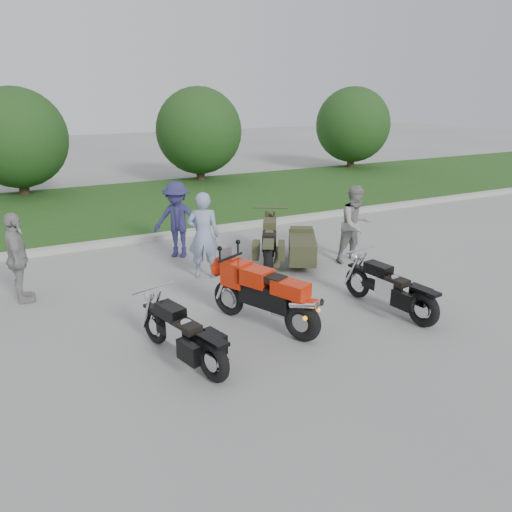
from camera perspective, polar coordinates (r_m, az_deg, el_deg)
name	(u,v)px	position (r m, az deg, el deg)	size (l,w,h in m)	color
ground	(262,329)	(8.64, 0.67, -8.31)	(80.00, 80.00, 0.00)	#9D9D98
curb	(161,236)	(13.86, -10.82, 2.23)	(60.00, 0.30, 0.15)	#AFADA5
grass_strip	(126,206)	(17.77, -14.63, 5.56)	(60.00, 8.00, 0.14)	#2C5E20
tree_mid_left	(17,138)	(20.41, -25.69, 12.05)	(3.60, 3.60, 4.00)	#3F2B1C
tree_mid_right	(199,131)	(21.76, -6.53, 14.02)	(3.60, 3.60, 4.00)	#3F2B1C
tree_far_right	(353,125)	(25.66, 11.01, 14.50)	(3.60, 3.60, 4.00)	#3F2B1C
sportbike_red	(266,294)	(8.42, 1.14, -4.36)	(1.12, 2.11, 1.07)	black
cruiser_left	(186,338)	(7.54, -8.05, -9.21)	(0.78, 2.08, 0.82)	black
cruiser_right	(393,291)	(9.41, 15.35, -3.84)	(0.54, 2.16, 0.83)	black
cruiser_sidecar	(288,247)	(11.49, 3.73, 1.07)	(1.92, 2.34, 0.96)	black
person_stripe	(204,235)	(10.67, -6.01, 2.36)	(0.69, 0.45, 1.88)	#8595B5
person_grey	(356,224)	(11.84, 11.33, 3.58)	(0.88, 0.69, 1.82)	gray
person_denim	(177,220)	(12.12, -8.99, 4.10)	(1.19, 0.68, 1.84)	navy
person_back	(18,258)	(10.40, -25.60, -0.24)	(1.03, 0.43, 1.76)	#989893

